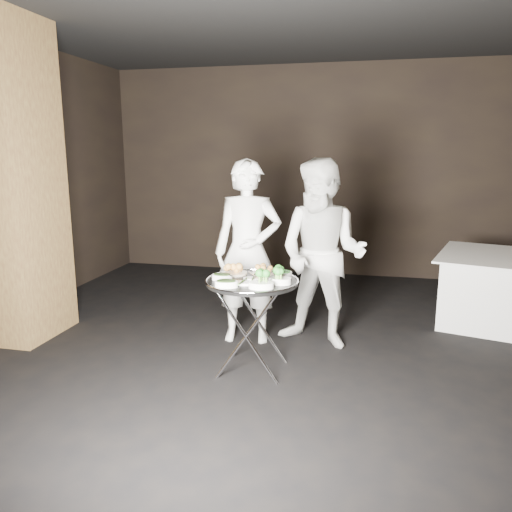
% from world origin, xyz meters
% --- Properties ---
extents(floor, '(6.00, 7.00, 0.05)m').
position_xyz_m(floor, '(0.00, 0.00, -0.03)').
color(floor, black).
rests_on(floor, ground).
extents(wall_back, '(6.00, 0.05, 3.00)m').
position_xyz_m(wall_back, '(0.00, 3.52, 1.50)').
color(wall_back, black).
rests_on(wall_back, floor).
extents(column_left, '(0.80, 0.80, 3.00)m').
position_xyz_m(column_left, '(-2.58, 0.30, 1.50)').
color(column_left, '#53331E').
rests_on(column_left, floor).
extents(tray_stand, '(0.52, 0.44, 0.76)m').
position_xyz_m(tray_stand, '(-0.10, -0.04, 0.43)').
color(tray_stand, silver).
rests_on(tray_stand, floor).
extents(serving_tray, '(0.76, 0.76, 0.04)m').
position_xyz_m(serving_tray, '(-0.10, -0.04, 0.77)').
color(serving_tray, black).
rests_on(serving_tray, tray_stand).
extents(potato_plate_a, '(0.21, 0.21, 0.08)m').
position_xyz_m(potato_plate_a, '(-0.28, 0.12, 0.82)').
color(potato_plate_a, beige).
rests_on(potato_plate_a, serving_tray).
extents(potato_plate_b, '(0.20, 0.20, 0.07)m').
position_xyz_m(potato_plate_b, '(-0.04, 0.17, 0.81)').
color(potato_plate_b, beige).
rests_on(potato_plate_b, serving_tray).
extents(greens_bowl, '(0.13, 0.13, 0.08)m').
position_xyz_m(greens_bowl, '(0.14, 0.10, 0.82)').
color(greens_bowl, white).
rests_on(greens_bowl, serving_tray).
extents(asparagus_plate_a, '(0.18, 0.11, 0.03)m').
position_xyz_m(asparagus_plate_a, '(-0.09, -0.02, 0.80)').
color(asparagus_plate_a, white).
rests_on(asparagus_plate_a, serving_tray).
extents(asparagus_plate_b, '(0.19, 0.11, 0.04)m').
position_xyz_m(asparagus_plate_b, '(-0.14, -0.18, 0.80)').
color(asparagus_plate_b, white).
rests_on(asparagus_plate_b, serving_tray).
extents(spinach_bowl_a, '(0.17, 0.11, 0.07)m').
position_xyz_m(spinach_bowl_a, '(-0.33, -0.09, 0.81)').
color(spinach_bowl_a, white).
rests_on(spinach_bowl_a, serving_tray).
extents(spinach_bowl_b, '(0.20, 0.15, 0.07)m').
position_xyz_m(spinach_bowl_b, '(-0.24, -0.29, 0.81)').
color(spinach_bowl_b, white).
rests_on(spinach_bowl_b, serving_tray).
extents(broccoli_bowl_a, '(0.22, 0.18, 0.08)m').
position_xyz_m(broccoli_bowl_a, '(0.14, -0.09, 0.82)').
color(broccoli_bowl_a, white).
rests_on(broccoli_bowl_a, serving_tray).
extents(broccoli_bowl_b, '(0.21, 0.17, 0.08)m').
position_xyz_m(broccoli_bowl_b, '(0.03, -0.26, 0.82)').
color(broccoli_bowl_b, white).
rests_on(broccoli_bowl_b, serving_tray).
extents(serving_utensils, '(0.58, 0.43, 0.01)m').
position_xyz_m(serving_utensils, '(-0.08, 0.03, 0.83)').
color(serving_utensils, silver).
rests_on(serving_utensils, serving_tray).
extents(waiter_left, '(0.68, 0.49, 1.74)m').
position_xyz_m(waiter_left, '(-0.30, 0.65, 0.87)').
color(waiter_left, silver).
rests_on(waiter_left, floor).
extents(waiter_right, '(0.99, 0.86, 1.74)m').
position_xyz_m(waiter_right, '(0.40, 0.67, 0.87)').
color(waiter_right, silver).
rests_on(waiter_right, floor).
extents(dining_table, '(1.29, 1.29, 0.73)m').
position_xyz_m(dining_table, '(2.22, 1.68, 0.37)').
color(dining_table, white).
rests_on(dining_table, floor).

